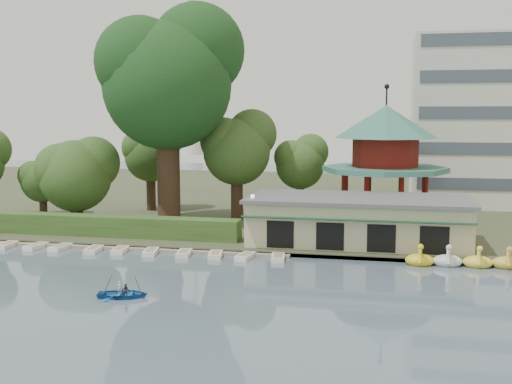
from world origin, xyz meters
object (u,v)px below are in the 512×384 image
(pavilion, at_px, (385,153))
(dock, at_px, (93,246))
(big_tree, at_px, (169,74))
(rowboat_with_passengers, at_px, (123,290))
(boathouse, at_px, (358,220))

(pavilion, bearing_deg, dock, -148.34)
(big_tree, bearing_deg, rowboat_with_passengers, -77.42)
(boathouse, xyz_separation_m, rowboat_with_passengers, (-13.38, -18.18, -1.92))
(rowboat_with_passengers, bearing_deg, dock, 122.73)
(boathouse, distance_m, pavilion, 11.43)
(dock, bearing_deg, pavilion, 31.66)
(boathouse, bearing_deg, pavilion, 78.72)
(pavilion, relative_size, big_tree, 0.62)
(pavilion, bearing_deg, rowboat_with_passengers, -118.61)
(boathouse, bearing_deg, dock, -167.76)
(boathouse, relative_size, rowboat_with_passengers, 3.79)
(rowboat_with_passengers, bearing_deg, big_tree, 102.58)
(rowboat_with_passengers, bearing_deg, pavilion, 61.39)
(pavilion, distance_m, big_tree, 22.51)
(boathouse, height_order, big_tree, big_tree)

